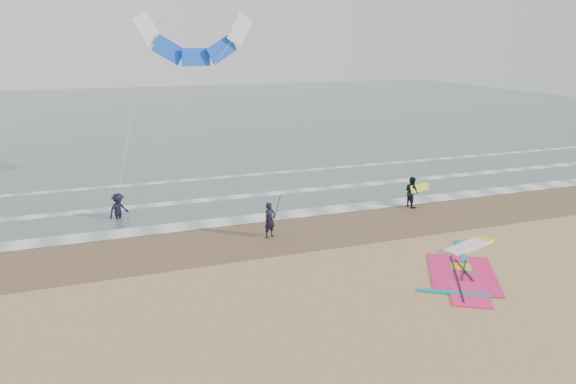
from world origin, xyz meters
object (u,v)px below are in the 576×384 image
object	(u,v)px
surf_kite	(195,44)
person_wading	(118,203)
windsurf_rig	(466,266)
person_standing	(270,220)
person_walking	(412,192)

from	to	relation	value
surf_kite	person_wading	bearing A→B (deg)	-139.77
person_wading	surf_kite	xyz separation A→B (m)	(4.74, 4.01, 7.37)
windsurf_rig	person_standing	xyz separation A→B (m)	(-6.19, 5.45, 0.76)
person_wading	windsurf_rig	bearing A→B (deg)	-76.11
person_wading	person_walking	bearing A→B (deg)	-48.41
person_walking	person_wading	bearing A→B (deg)	71.14
person_walking	surf_kite	size ratio (longest dim) A/B	0.18
person_standing	person_walking	xyz separation A→B (m)	(8.25, 1.73, 0.01)
windsurf_rig	person_standing	size ratio (longest dim) A/B	3.61
person_walking	person_wading	world-z (taller)	person_wading
person_standing	person_wading	bearing A→B (deg)	118.93
person_walking	windsurf_rig	bearing A→B (deg)	156.66
person_walking	person_wading	size ratio (longest dim) A/B	0.97
windsurf_rig	person_wading	size ratio (longest dim) A/B	3.46
windsurf_rig	person_walking	distance (m)	7.51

